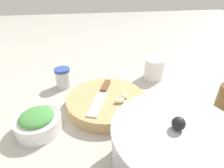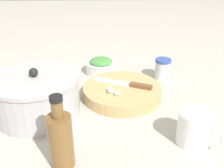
% 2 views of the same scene
% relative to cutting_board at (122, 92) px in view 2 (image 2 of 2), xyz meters
% --- Properties ---
extents(ground_plane, '(5.00, 5.00, 0.00)m').
position_rel_cutting_board_xyz_m(ground_plane, '(-0.06, 0.02, -0.02)').
color(ground_plane, '#B2ADA3').
extents(cutting_board, '(0.29, 0.29, 0.04)m').
position_rel_cutting_board_xyz_m(cutting_board, '(0.00, 0.00, 0.00)').
color(cutting_board, tan).
rests_on(cutting_board, ground_plane).
extents(chef_knife, '(0.12, 0.22, 0.01)m').
position_rel_cutting_board_xyz_m(chef_knife, '(0.01, -0.01, 0.03)').
color(chef_knife, brown).
rests_on(chef_knife, cutting_board).
extents(garlic_cloves, '(0.06, 0.05, 0.02)m').
position_rel_cutting_board_xyz_m(garlic_cloves, '(-0.04, 0.04, 0.03)').
color(garlic_cloves, '#EEE2CB').
rests_on(garlic_cloves, cutting_board).
extents(herb_bowl, '(0.14, 0.14, 0.07)m').
position_rel_cutting_board_xyz_m(herb_bowl, '(0.23, 0.08, 0.01)').
color(herb_bowl, white).
rests_on(herb_bowl, ground_plane).
extents(spice_jar, '(0.07, 0.07, 0.09)m').
position_rel_cutting_board_xyz_m(spice_jar, '(0.16, -0.18, 0.02)').
color(spice_jar, silver).
rests_on(spice_jar, ground_plane).
extents(coffee_mug, '(0.11, 0.11, 0.10)m').
position_rel_cutting_board_xyz_m(coffee_mug, '(-0.26, -0.18, 0.03)').
color(coffee_mug, white).
rests_on(coffee_mug, ground_plane).
extents(oil_bottle, '(0.06, 0.06, 0.20)m').
position_rel_cutting_board_xyz_m(oil_bottle, '(-0.34, 0.17, 0.06)').
color(oil_bottle, brown).
rests_on(oil_bottle, ground_plane).
extents(stock_pot, '(0.28, 0.28, 0.16)m').
position_rel_cutting_board_xyz_m(stock_pot, '(-0.10, 0.28, 0.05)').
color(stock_pot, '#B2B2B7').
rests_on(stock_pot, ground_plane).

